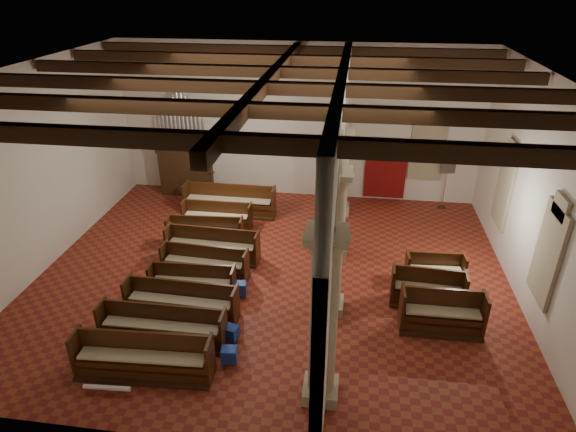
# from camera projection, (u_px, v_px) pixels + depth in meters

# --- Properties ---
(floor) EXTENTS (14.00, 14.00, 0.00)m
(floor) POSITION_uv_depth(u_px,v_px,m) (273.00, 274.00, 14.64)
(floor) COLOR maroon
(floor) RESTS_ON ground
(ceiling) EXTENTS (14.00, 14.00, 0.00)m
(ceiling) POSITION_uv_depth(u_px,v_px,m) (270.00, 72.00, 11.92)
(ceiling) COLOR #341C11
(ceiling) RESTS_ON wall_back
(wall_back) EXTENTS (14.00, 0.02, 6.00)m
(wall_back) POSITION_uv_depth(u_px,v_px,m) (298.00, 123.00, 18.58)
(wall_back) COLOR white
(wall_back) RESTS_ON floor
(wall_front) EXTENTS (14.00, 0.02, 6.00)m
(wall_front) POSITION_uv_depth(u_px,v_px,m) (211.00, 323.00, 7.99)
(wall_front) COLOR white
(wall_front) RESTS_ON floor
(wall_left) EXTENTS (0.02, 12.00, 6.00)m
(wall_left) POSITION_uv_depth(u_px,v_px,m) (37.00, 170.00, 14.15)
(wall_left) COLOR white
(wall_left) RESTS_ON floor
(wall_right) EXTENTS (0.02, 12.00, 6.00)m
(wall_right) POSITION_uv_depth(u_px,v_px,m) (538.00, 198.00, 12.42)
(wall_right) COLOR white
(wall_right) RESTS_ON floor
(ceiling_beams) EXTENTS (13.80, 11.80, 0.30)m
(ceiling_beams) POSITION_uv_depth(u_px,v_px,m) (270.00, 79.00, 12.00)
(ceiling_beams) COLOR #3A2212
(ceiling_beams) RESTS_ON wall_back
(arcade) EXTENTS (0.90, 11.90, 6.00)m
(arcade) POSITION_uv_depth(u_px,v_px,m) (338.00, 167.00, 12.81)
(arcade) COLOR tan
(arcade) RESTS_ON floor
(window_right_a) EXTENTS (0.03, 1.00, 2.20)m
(window_right_a) POSITION_uv_depth(u_px,v_px,m) (550.00, 254.00, 11.46)
(window_right_a) COLOR #387E61
(window_right_a) RESTS_ON wall_right
(window_right_b) EXTENTS (0.03, 1.00, 2.20)m
(window_right_b) POSITION_uv_depth(u_px,v_px,m) (506.00, 188.00, 14.99)
(window_right_b) COLOR #387E61
(window_right_b) RESTS_ON wall_right
(window_back) EXTENTS (1.00, 0.03, 2.20)m
(window_back) POSITION_uv_depth(u_px,v_px,m) (428.00, 149.00, 18.31)
(window_back) COLOR #387E61
(window_back) RESTS_ON wall_back
(pipe_organ) EXTENTS (2.10, 0.85, 4.40)m
(pipe_organ) POSITION_uv_depth(u_px,v_px,m) (185.00, 161.00, 19.43)
(pipe_organ) COLOR #3A2212
(pipe_organ) RESTS_ON floor
(lectern) EXTENTS (0.47, 0.49, 1.06)m
(lectern) POSITION_uv_depth(u_px,v_px,m) (210.00, 184.00, 19.73)
(lectern) COLOR #362211
(lectern) RESTS_ON floor
(dossal_curtain) EXTENTS (1.80, 0.07, 2.17)m
(dossal_curtain) POSITION_uv_depth(u_px,v_px,m) (385.00, 172.00, 18.91)
(dossal_curtain) COLOR maroon
(dossal_curtain) RESTS_ON floor
(processional_banner) EXTENTS (0.56, 0.72, 2.49)m
(processional_banner) POSITION_uv_depth(u_px,v_px,m) (445.00, 188.00, 18.41)
(processional_banner) COLOR #3A2212
(processional_banner) RESTS_ON floor
(hymnal_box_a) EXTENTS (0.39, 0.33, 0.36)m
(hymnal_box_a) POSITION_uv_depth(u_px,v_px,m) (229.00, 355.00, 11.16)
(hymnal_box_a) COLOR navy
(hymnal_box_a) RESTS_ON floor
(hymnal_box_b) EXTENTS (0.42, 0.37, 0.36)m
(hymnal_box_b) POSITION_uv_depth(u_px,v_px,m) (230.00, 332.00, 11.84)
(hymnal_box_b) COLOR #19169B
(hymnal_box_b) RESTS_ON floor
(hymnal_box_c) EXTENTS (0.41, 0.35, 0.37)m
(hymnal_box_c) POSITION_uv_depth(u_px,v_px,m) (240.00, 288.00, 13.49)
(hymnal_box_c) COLOR navy
(hymnal_box_c) RESTS_ON floor
(tube_heater_a) EXTENTS (1.06, 0.17, 0.11)m
(tube_heater_a) POSITION_uv_depth(u_px,v_px,m) (107.00, 388.00, 10.43)
(tube_heater_a) COLOR silver
(tube_heater_a) RESTS_ON floor
(tube_heater_b) EXTENTS (0.84, 0.33, 0.09)m
(tube_heater_b) POSITION_uv_depth(u_px,v_px,m) (134.00, 334.00, 11.96)
(tube_heater_b) COLOR white
(tube_heater_b) RESTS_ON floor
(nave_pew_0) EXTENTS (3.15, 0.89, 1.09)m
(nave_pew_0) POSITION_uv_depth(u_px,v_px,m) (144.00, 362.00, 10.83)
(nave_pew_0) COLOR #3A2212
(nave_pew_0) RESTS_ON floor
(nave_pew_1) EXTENTS (3.14, 0.69, 1.02)m
(nave_pew_1) POSITION_uv_depth(u_px,v_px,m) (163.00, 331.00, 11.81)
(nave_pew_1) COLOR #3A2212
(nave_pew_1) RESTS_ON floor
(nave_pew_2) EXTENTS (3.02, 0.78, 1.04)m
(nave_pew_2) POSITION_uv_depth(u_px,v_px,m) (182.00, 306.00, 12.68)
(nave_pew_2) COLOR #3A2212
(nave_pew_2) RESTS_ON floor
(nave_pew_3) EXTENTS (2.43, 0.75, 0.96)m
(nave_pew_3) POSITION_uv_depth(u_px,v_px,m) (193.00, 286.00, 13.53)
(nave_pew_3) COLOR #3A2212
(nave_pew_3) RESTS_ON floor
(nave_pew_4) EXTENTS (2.65, 0.80, 0.97)m
(nave_pew_4) POSITION_uv_depth(u_px,v_px,m) (205.00, 267.00, 14.40)
(nave_pew_4) COLOR #3A2212
(nave_pew_4) RESTS_ON floor
(nave_pew_5) EXTENTS (3.00, 0.81, 1.05)m
(nave_pew_5) POSITION_uv_depth(u_px,v_px,m) (213.00, 249.00, 15.26)
(nave_pew_5) COLOR #3A2212
(nave_pew_5) RESTS_ON floor
(nave_pew_6) EXTENTS (2.55, 0.83, 1.00)m
(nave_pew_6) POSITION_uv_depth(u_px,v_px,m) (206.00, 236.00, 16.07)
(nave_pew_6) COLOR #3A2212
(nave_pew_6) RESTS_ON floor
(nave_pew_7) EXTENTS (2.48, 0.66, 0.98)m
(nave_pew_7) POSITION_uv_depth(u_px,v_px,m) (217.00, 220.00, 17.12)
(nave_pew_7) COLOR #3A2212
(nave_pew_7) RESTS_ON floor
(nave_pew_8) EXTENTS (3.45, 0.80, 1.15)m
(nave_pew_8) POSITION_uv_depth(u_px,v_px,m) (230.00, 205.00, 18.10)
(nave_pew_8) COLOR #3A2212
(nave_pew_8) RESTS_ON floor
(aisle_pew_0) EXTENTS (2.07, 0.78, 1.15)m
(aisle_pew_0) POSITION_uv_depth(u_px,v_px,m) (441.00, 318.00, 12.19)
(aisle_pew_0) COLOR #3A2212
(aisle_pew_0) RESTS_ON floor
(aisle_pew_1) EXTENTS (2.01, 0.81, 1.07)m
(aisle_pew_1) POSITION_uv_depth(u_px,v_px,m) (427.00, 293.00, 13.16)
(aisle_pew_1) COLOR #3A2212
(aisle_pew_1) RESTS_ON floor
(aisle_pew_2) EXTENTS (1.72, 0.73, 0.95)m
(aisle_pew_2) POSITION_uv_depth(u_px,v_px,m) (434.00, 274.00, 14.09)
(aisle_pew_2) COLOR #3A2212
(aisle_pew_2) RESTS_ON floor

